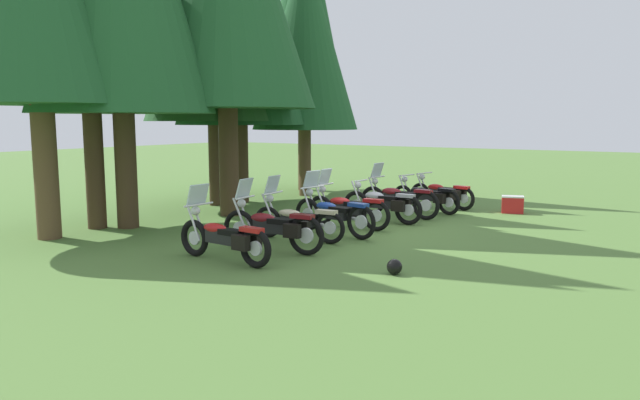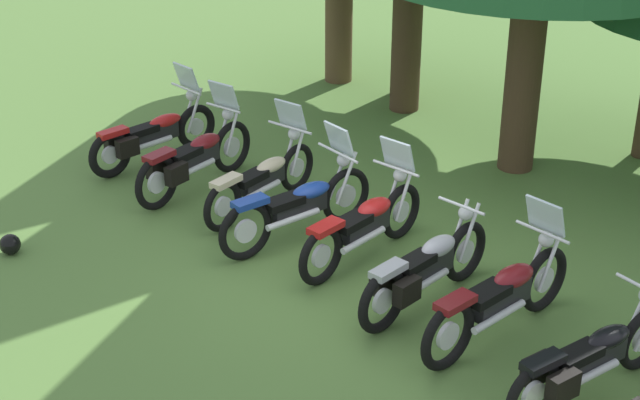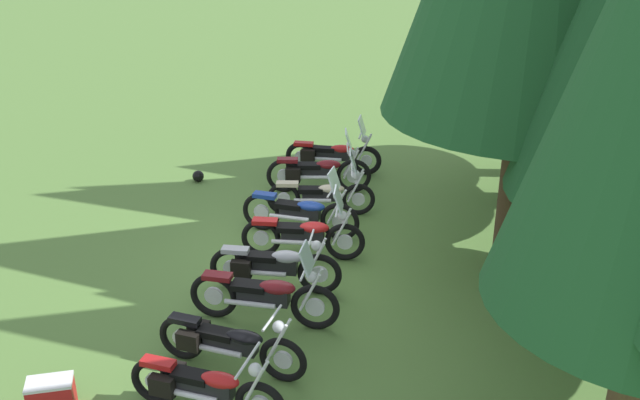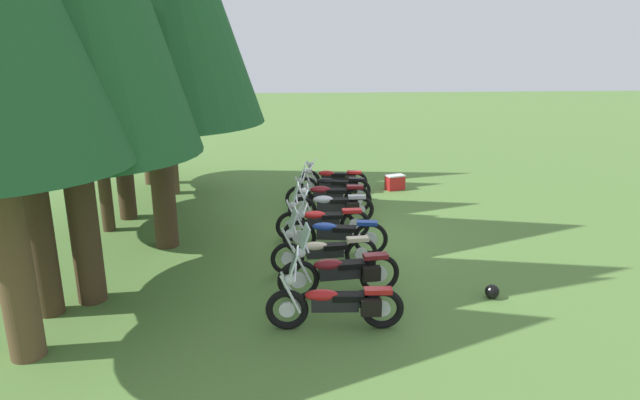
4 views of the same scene
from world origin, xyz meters
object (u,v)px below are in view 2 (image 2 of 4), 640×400
motorcycle_3 (300,204)px  dropped_helmet (10,244)px  motorcycle_7 (589,359)px  motorcycle_2 (263,178)px  motorcycle_0 (153,134)px  motorcycle_1 (194,157)px  motorcycle_5 (424,269)px  motorcycle_6 (501,296)px  motorcycle_4 (365,223)px

motorcycle_3 → dropped_helmet: bearing=147.9°
motorcycle_7 → dropped_helmet: motorcycle_7 is taller
motorcycle_2 → motorcycle_0: bearing=85.7°
motorcycle_1 → motorcycle_5: size_ratio=1.02×
motorcycle_1 → dropped_helmet: 2.75m
motorcycle_0 → motorcycle_3: bearing=-91.5°
motorcycle_3 → motorcycle_7: size_ratio=1.05×
motorcycle_2 → motorcycle_6: size_ratio=0.93×
motorcycle_1 → motorcycle_6: (5.05, -0.20, 0.00)m
motorcycle_1 → motorcycle_7: size_ratio=1.03×
motorcycle_3 → motorcycle_7: (4.17, -0.45, -0.05)m
motorcycle_3 → motorcycle_4: motorcycle_3 is taller
motorcycle_0 → motorcycle_7: motorcycle_0 is taller
motorcycle_6 → dropped_helmet: 5.90m
motorcycle_7 → motorcycle_6: bearing=87.5°
motorcycle_3 → motorcycle_4: size_ratio=1.03×
motorcycle_2 → motorcycle_5: 3.03m
motorcycle_1 → motorcycle_6: 5.05m
motorcycle_2 → dropped_helmet: bearing=149.6°
motorcycle_1 → motorcycle_6: same height
motorcycle_6 → dropped_helmet: size_ratio=9.11×
motorcycle_2 → dropped_helmet: (-1.39, -2.94, -0.32)m
motorcycle_3 → motorcycle_0: bearing=94.7°
motorcycle_0 → motorcycle_4: 4.10m
motorcycle_4 → dropped_helmet: motorcycle_4 is taller
motorcycle_1 → dropped_helmet: bearing=168.1°
motorcycle_3 → motorcycle_2: bearing=81.9°
motorcycle_2 → motorcycle_5: bearing=-104.3°
motorcycle_0 → motorcycle_4: size_ratio=1.00×
motorcycle_1 → dropped_helmet: motorcycle_1 is taller
motorcycle_0 → motorcycle_2: motorcycle_0 is taller
motorcycle_5 → dropped_helmet: motorcycle_5 is taller
motorcycle_0 → motorcycle_3: (3.20, -0.26, 0.04)m
motorcycle_0 → motorcycle_2: bearing=-85.9°
motorcycle_7 → motorcycle_2: bearing=94.2°
motorcycle_6 → motorcycle_0: bearing=91.4°
motorcycle_0 → motorcycle_3: motorcycle_3 is taller
motorcycle_5 → dropped_helmet: 5.03m
motorcycle_5 → motorcycle_7: size_ratio=1.00×
motorcycle_1 → motorcycle_3: 2.05m
motorcycle_0 → motorcycle_3: 3.21m
motorcycle_0 → motorcycle_1: bearing=-96.4°
motorcycle_3 → motorcycle_5: (2.05, -0.19, -0.02)m
motorcycle_7 → motorcycle_1: bearing=97.8°
motorcycle_1 → motorcycle_5: (4.10, -0.25, -0.03)m
motorcycle_1 → motorcycle_5: bearing=-99.4°
motorcycle_4 → motorcycle_2: bearing=85.4°
motorcycle_0 → motorcycle_1: 1.17m
motorcycle_4 → dropped_helmet: (-3.23, -2.82, -0.35)m
motorcycle_3 → motorcycle_5: bearing=-85.9°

